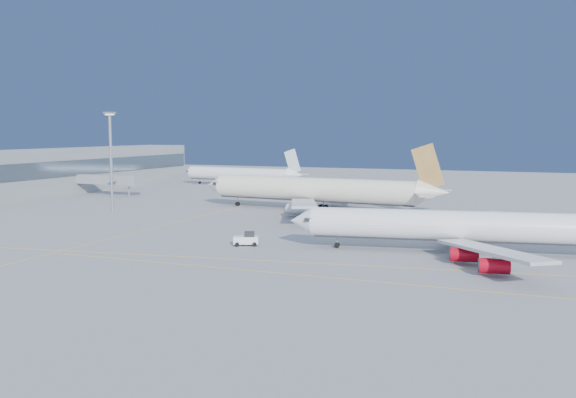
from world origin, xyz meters
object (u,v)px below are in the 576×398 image
object	(u,v)px
pushback_tug	(247,239)
light_mast	(111,153)
airliner_third	(241,174)
airliner_etihad	(318,190)
airliner_virgin	(465,227)

from	to	relation	value
pushback_tug	light_mast	xyz separation A→B (m)	(-53.94, 31.52, 14.15)
airliner_third	airliner_etihad	bearing A→B (deg)	-42.98
pushback_tug	airliner_etihad	bearing A→B (deg)	70.68
airliner_virgin	pushback_tug	size ratio (longest dim) A/B	12.07
light_mast	airliner_third	bearing A→B (deg)	92.83
airliner_etihad	light_mast	distance (m)	54.97
airliner_virgin	pushback_tug	distance (m)	39.12
airliner_etihad	light_mast	bearing A→B (deg)	-150.78
airliner_third	pushback_tug	distance (m)	130.11
airliner_virgin	light_mast	distance (m)	95.88
pushback_tug	light_mast	bearing A→B (deg)	125.36
airliner_virgin	airliner_etihad	world-z (taller)	airliner_etihad
pushback_tug	airliner_virgin	bearing A→B (deg)	-13.29
airliner_virgin	airliner_third	bearing A→B (deg)	122.35
airliner_etihad	pushback_tug	distance (m)	54.42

